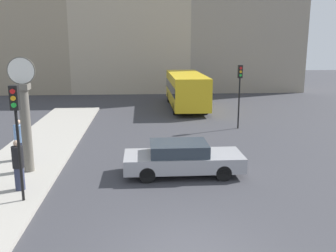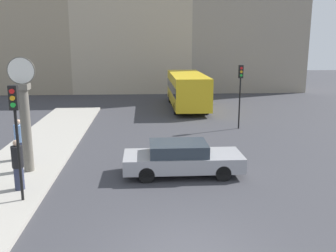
{
  "view_description": "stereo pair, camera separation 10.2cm",
  "coord_description": "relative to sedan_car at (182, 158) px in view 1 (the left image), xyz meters",
  "views": [
    {
      "loc": [
        -1.08,
        -8.12,
        5.14
      ],
      "look_at": [
        0.11,
        8.61,
        1.36
      ],
      "focal_mm": 40.0,
      "sensor_mm": 36.0,
      "label": 1
    },
    {
      "loc": [
        -0.98,
        -8.13,
        5.14
      ],
      "look_at": [
        0.11,
        8.61,
        1.36
      ],
      "focal_mm": 40.0,
      "sensor_mm": 36.0,
      "label": 2
    }
  ],
  "objects": [
    {
      "name": "bus_distant",
      "position": [
        1.97,
        15.24,
        0.88
      ],
      "size": [
        2.56,
        8.86,
        2.69
      ],
      "color": "gold",
      "rests_on": "ground_plane"
    },
    {
      "name": "pedestrian_black_jacket",
      "position": [
        -5.8,
        -1.52,
        0.35
      ],
      "size": [
        0.39,
        0.39,
        1.77
      ],
      "color": "#2D334C",
      "rests_on": "sidewalk_corner"
    },
    {
      "name": "sedan_car",
      "position": [
        0.0,
        0.0,
        0.0
      ],
      "size": [
        4.65,
        1.84,
        1.31
      ],
      "color": "#9E9EA3",
      "rests_on": "ground_plane"
    },
    {
      "name": "building_row",
      "position": [
        1.11,
        25.89,
        7.42
      ],
      "size": [
        31.37,
        5.0,
        19.59
      ],
      "color": "gray",
      "rests_on": "ground_plane"
    },
    {
      "name": "sidewalk_corner",
      "position": [
        -6.57,
        3.58,
        -0.59
      ],
      "size": [
        3.39,
        22.96,
        0.14
      ],
      "primitive_type": "cube",
      "color": "#A39E93",
      "rests_on": "ground_plane"
    },
    {
      "name": "pedestrian_blue_stripe",
      "position": [
        -6.83,
        1.93,
        0.35
      ],
      "size": [
        0.42,
        0.42,
        1.77
      ],
      "color": "#2D334C",
      "rests_on": "sidewalk_corner"
    },
    {
      "name": "street_clock",
      "position": [
        -6.04,
        0.42,
        1.6
      ],
      "size": [
        1.04,
        0.5,
        4.47
      ],
      "color": "#666056",
      "rests_on": "sidewalk_corner"
    },
    {
      "name": "traffic_light_near",
      "position": [
        -5.42,
        -2.45,
        2.14
      ],
      "size": [
        0.26,
        0.24,
        3.72
      ],
      "color": "black",
      "rests_on": "sidewalk_corner"
    },
    {
      "name": "traffic_light_far",
      "position": [
        4.26,
        7.78,
        2.06
      ],
      "size": [
        0.26,
        0.24,
        3.81
      ],
      "color": "black",
      "rests_on": "ground_plane"
    }
  ]
}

